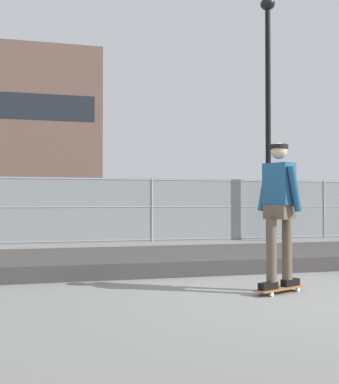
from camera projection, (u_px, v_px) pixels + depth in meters
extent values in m
plane|color=slate|center=(303.00, 297.00, 6.00)|extent=(120.00, 120.00, 0.00)
cube|color=#3D3A38|center=(214.00, 258.00, 9.13)|extent=(17.78, 2.77, 0.25)
cube|color=#9E5B33|center=(280.00, 288.00, 6.26)|extent=(0.81, 0.50, 0.02)
cylinder|color=silver|center=(287.00, 288.00, 6.49)|extent=(0.06, 0.05, 0.05)
cylinder|color=silver|center=(298.00, 290.00, 6.35)|extent=(0.06, 0.05, 0.05)
cylinder|color=silver|center=(261.00, 292.00, 6.17)|extent=(0.06, 0.05, 0.05)
cylinder|color=silver|center=(272.00, 294.00, 6.03)|extent=(0.06, 0.05, 0.05)
cube|color=#99999E|center=(292.00, 287.00, 6.42)|extent=(0.10, 0.15, 0.01)
cube|color=#99999E|center=(266.00, 292.00, 6.10)|extent=(0.10, 0.15, 0.01)
cube|color=black|center=(290.00, 282.00, 6.40)|extent=(0.30, 0.20, 0.09)
cube|color=black|center=(268.00, 286.00, 6.13)|extent=(0.30, 0.20, 0.09)
cylinder|color=brown|center=(287.00, 249.00, 6.37)|extent=(0.13, 0.13, 0.79)
cylinder|color=brown|center=(271.00, 251.00, 6.18)|extent=(0.13, 0.13, 0.79)
cube|color=brown|center=(279.00, 212.00, 6.28)|extent=(0.36, 0.41, 0.18)
cube|color=navy|center=(279.00, 184.00, 6.29)|extent=(0.35, 0.44, 0.54)
cylinder|color=navy|center=(264.00, 189.00, 6.48)|extent=(0.25, 0.17, 0.58)
cylinder|color=navy|center=(295.00, 188.00, 6.09)|extent=(0.25, 0.17, 0.58)
sphere|color=tan|center=(279.00, 151.00, 6.30)|extent=(0.21, 0.21, 0.21)
cylinder|color=black|center=(279.00, 147.00, 6.30)|extent=(0.24, 0.24, 0.05)
cylinder|color=gray|center=(152.00, 210.00, 14.26)|extent=(0.06, 0.06, 1.85)
cylinder|color=gray|center=(324.00, 209.00, 15.69)|extent=(0.06, 0.06, 1.85)
cylinder|color=gray|center=(152.00, 180.00, 14.27)|extent=(22.63, 0.04, 0.04)
cylinder|color=gray|center=(152.00, 207.00, 14.26)|extent=(22.63, 0.04, 0.04)
cylinder|color=gray|center=(152.00, 240.00, 14.24)|extent=(22.63, 0.04, 0.04)
cube|color=gray|center=(152.00, 210.00, 14.26)|extent=(22.63, 0.01, 1.85)
cylinder|color=black|center=(268.00, 125.00, 14.73)|extent=(0.16, 0.16, 6.97)
ellipsoid|color=black|center=(268.00, 4.00, 14.80)|extent=(0.44, 0.44, 0.36)
cube|color=black|center=(13.00, 216.00, 16.70)|extent=(4.45, 1.92, 0.70)
cube|color=#23282D|center=(7.00, 197.00, 16.66)|extent=(2.24, 1.66, 0.64)
cylinder|color=black|center=(54.00, 225.00, 17.83)|extent=(0.65, 0.26, 0.64)
cylinder|color=black|center=(54.00, 227.00, 16.16)|extent=(0.65, 0.26, 0.64)
cube|color=#B7BABF|center=(197.00, 215.00, 17.91)|extent=(4.49, 2.03, 0.70)
cube|color=#23282D|center=(192.00, 197.00, 17.86)|extent=(2.28, 1.71, 0.64)
cylinder|color=black|center=(222.00, 223.00, 19.13)|extent=(0.65, 0.27, 0.64)
cylinder|color=black|center=(241.00, 225.00, 17.50)|extent=(0.65, 0.27, 0.64)
cylinder|color=black|center=(155.00, 224.00, 18.31)|extent=(0.65, 0.27, 0.64)
cylinder|color=black|center=(168.00, 227.00, 16.68)|extent=(0.65, 0.27, 0.64)
cube|color=brown|center=(0.00, 136.00, 52.71)|extent=(20.42, 14.67, 16.51)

